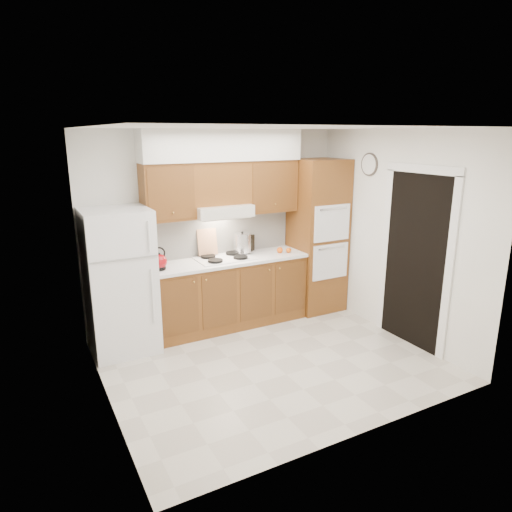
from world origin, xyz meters
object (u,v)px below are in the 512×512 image
(fridge, at_px, (120,281))
(stock_pot, at_px, (242,243))
(oven_cabinet, at_px, (317,236))
(kettle, at_px, (159,262))

(fridge, relative_size, stock_pot, 6.93)
(oven_cabinet, xyz_separation_m, kettle, (-2.37, -0.06, -0.06))
(oven_cabinet, bearing_deg, kettle, -178.61)
(kettle, bearing_deg, fridge, 167.63)
(kettle, xyz_separation_m, stock_pot, (1.22, 0.21, 0.05))
(fridge, xyz_separation_m, kettle, (0.48, -0.02, 0.18))
(stock_pot, bearing_deg, oven_cabinet, -7.57)
(fridge, distance_m, stock_pot, 1.73)
(fridge, height_order, oven_cabinet, oven_cabinet)
(fridge, height_order, stock_pot, fridge)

